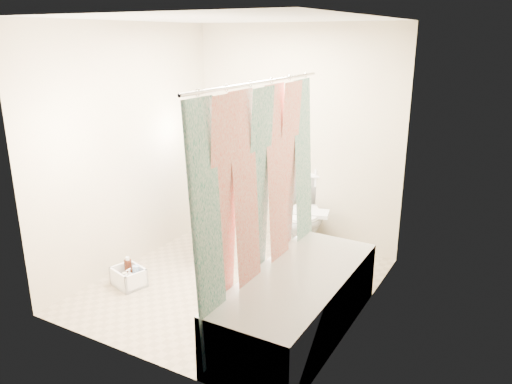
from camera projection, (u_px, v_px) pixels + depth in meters
The scene contains 14 objects.
floor at pixel (235, 285), 4.75m from camera, with size 2.60×2.60×0.00m, color tan.
ceiling at pixel (231, 18), 4.02m from camera, with size 2.40×2.60×0.02m, color silver.
wall_back at pixel (296, 137), 5.46m from camera, with size 2.40×0.02×2.40m, color beige.
wall_front at pixel (129, 204), 3.31m from camera, with size 2.40×0.02×2.40m, color beige.
wall_left at pixel (130, 148), 4.95m from camera, with size 0.02×2.60×2.40m, color beige.
wall_right at pixel (365, 181), 3.82m from camera, with size 0.02×2.60×2.40m, color beige.
bathtub at pixel (297, 302), 3.91m from camera, with size 0.70×1.75×0.50m.
curtain_rod at pixel (261, 82), 3.56m from camera, with size 0.02×0.02×1.90m, color silver.
shower_curtain at pixel (261, 205), 3.84m from camera, with size 0.06×1.75×1.80m, color white.
toilet at pixel (306, 215), 5.39m from camera, with size 0.46×0.81×0.83m, color white.
tank_lid at pixel (304, 213), 5.25m from camera, with size 0.51×0.22×0.04m, color silver.
tank_internals at pixel (306, 173), 5.49m from camera, with size 0.20×0.09×0.27m.
plumber at pixel (207, 183), 5.05m from camera, with size 0.61×0.40×1.67m, color #1023A4.
cleaning_caddy at pixel (129, 278), 4.70m from camera, with size 0.35×0.31×0.23m.
Camera 1 is at (2.27, -3.61, 2.27)m, focal length 35.00 mm.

